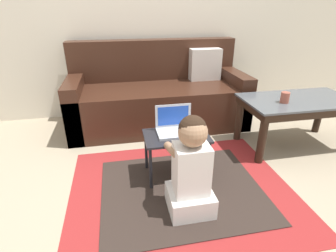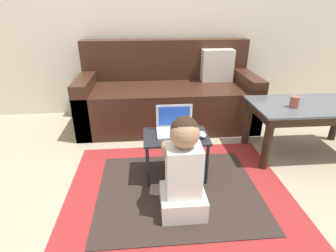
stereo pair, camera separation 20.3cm
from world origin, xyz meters
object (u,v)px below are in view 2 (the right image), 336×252
at_px(couch, 168,97).
at_px(computer_mouse, 202,134).
at_px(laptop_desk, 176,141).
at_px(coffee_table, 310,112).
at_px(laptop, 175,129).
at_px(cup_on_table, 295,102).
at_px(person_seated, 183,170).

bearing_deg(couch, computer_mouse, -81.85).
bearing_deg(laptop_desk, coffee_table, 12.27).
distance_m(laptop_desk, laptop, 0.10).
distance_m(laptop, computer_mouse, 0.21).
bearing_deg(coffee_table, laptop, -169.74).
bearing_deg(cup_on_table, computer_mouse, -163.62).
bearing_deg(couch, laptop_desk, -91.95).
bearing_deg(couch, laptop, -92.08).
xyz_separation_m(laptop, computer_mouse, (0.20, -0.08, -0.02)).
distance_m(laptop_desk, cup_on_table, 1.08).
height_order(coffee_table, laptop_desk, coffee_table).
bearing_deg(computer_mouse, laptop, 157.14).
height_order(couch, cup_on_table, couch).
relative_size(couch, laptop, 6.74).
height_order(couch, person_seated, couch).
distance_m(coffee_table, computer_mouse, 1.08).
bearing_deg(person_seated, computer_mouse, 62.25).
bearing_deg(computer_mouse, cup_on_table, 16.38).
bearing_deg(person_seated, coffee_table, 28.69).
relative_size(computer_mouse, person_seated, 0.14).
relative_size(laptop_desk, laptop, 1.74).
bearing_deg(laptop_desk, couch, 88.05).
bearing_deg(laptop, laptop_desk, -88.92).
distance_m(coffee_table, laptop_desk, 1.27).
height_order(couch, laptop_desk, couch).
bearing_deg(couch, cup_on_table, -41.12).
height_order(person_seated, cup_on_table, person_seated).
height_order(laptop_desk, person_seated, person_seated).
relative_size(couch, cup_on_table, 20.26).
relative_size(coffee_table, cup_on_table, 10.94).
distance_m(couch, cup_on_table, 1.34).
distance_m(laptop_desk, computer_mouse, 0.21).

